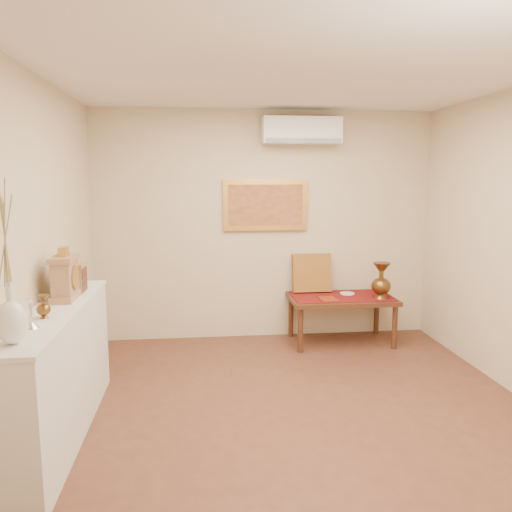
{
  "coord_description": "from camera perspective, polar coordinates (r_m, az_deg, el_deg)",
  "views": [
    {
      "loc": [
        -0.77,
        -3.63,
        1.9
      ],
      "look_at": [
        -0.23,
        1.15,
        1.16
      ],
      "focal_mm": 35.0,
      "sensor_mm": 36.0,
      "label": 1
    }
  ],
  "objects": [
    {
      "name": "ceiling",
      "position": [
        3.79,
        5.82,
        20.88
      ],
      "size": [
        4.5,
        4.5,
        0.0
      ],
      "primitive_type": "plane",
      "rotation": [
        3.14,
        0.0,
        0.0
      ],
      "color": "silver",
      "rests_on": "ground"
    },
    {
      "name": "cushion",
      "position": [
        6.02,
        6.37,
        -1.93
      ],
      "size": [
        0.46,
        0.19,
        0.47
      ],
      "primitive_type": "cube",
      "rotation": [
        -0.21,
        0.0,
        0.0
      ],
      "color": "maroon",
      "rests_on": "table_cloth"
    },
    {
      "name": "ac_unit",
      "position": [
        5.89,
        5.23,
        14.07
      ],
      "size": [
        0.9,
        0.25,
        0.3
      ],
      "color": "white",
      "rests_on": "wall_back"
    },
    {
      "name": "table_cloth",
      "position": [
        5.9,
        9.74,
        -4.57
      ],
      "size": [
        1.14,
        0.59,
        0.01
      ],
      "primitive_type": "cube",
      "color": "maroon",
      "rests_on": "low_table"
    },
    {
      "name": "low_table",
      "position": [
        5.91,
        9.72,
        -5.22
      ],
      "size": [
        1.2,
        0.7,
        0.55
      ],
      "color": "#4E2817",
      "rests_on": "floor"
    },
    {
      "name": "mantel_clock",
      "position": [
        4.12,
        -20.96,
        -2.27
      ],
      "size": [
        0.17,
        0.36,
        0.41
      ],
      "color": "#A97B57",
      "rests_on": "display_ledge"
    },
    {
      "name": "brass_urn_tall",
      "position": [
        5.83,
        14.13,
        -2.32
      ],
      "size": [
        0.22,
        0.22,
        0.5
      ],
      "primitive_type": null,
      "color": "brown",
      "rests_on": "table_cloth"
    },
    {
      "name": "wall_left",
      "position": [
        3.87,
        -24.89,
        -0.26
      ],
      "size": [
        0.02,
        4.5,
        2.7
      ],
      "primitive_type": "cube",
      "color": "beige",
      "rests_on": "ground"
    },
    {
      "name": "display_ledge",
      "position": [
        4.03,
        -21.67,
        -12.36
      ],
      "size": [
        0.37,
        2.02,
        0.98
      ],
      "color": "silver",
      "rests_on": "floor"
    },
    {
      "name": "wooden_chest",
      "position": [
        4.35,
        -19.98,
        -2.34
      ],
      "size": [
        0.16,
        0.21,
        0.24
      ],
      "color": "#A97B57",
      "rests_on": "display_ledge"
    },
    {
      "name": "menu",
      "position": [
        5.7,
        8.22,
        -4.89
      ],
      "size": [
        0.2,
        0.26,
        0.01
      ],
      "primitive_type": "cube",
      "rotation": [
        0.0,
        0.0,
        0.07
      ],
      "color": "maroon",
      "rests_on": "table_cloth"
    },
    {
      "name": "wall_back",
      "position": [
        5.95,
        1.04,
        3.46
      ],
      "size": [
        4.0,
        0.02,
        2.7
      ],
      "primitive_type": "cube",
      "color": "beige",
      "rests_on": "ground"
    },
    {
      "name": "brass_urn_small",
      "position": [
        3.63,
        -23.14,
        -4.97
      ],
      "size": [
        0.09,
        0.09,
        0.21
      ],
      "primitive_type": null,
      "color": "brown",
      "rests_on": "display_ledge"
    },
    {
      "name": "painting",
      "position": [
        5.91,
        1.08,
        5.85
      ],
      "size": [
        1.0,
        0.06,
        0.6
      ],
      "color": "#C38D3E",
      "rests_on": "wall_back"
    },
    {
      "name": "white_vase",
      "position": [
        3.07,
        -26.57,
        -0.88
      ],
      "size": [
        0.17,
        0.17,
        0.91
      ],
      "primitive_type": null,
      "color": "silver",
      "rests_on": "display_ledge"
    },
    {
      "name": "wall_front",
      "position": [
        1.67,
        21.86,
        -11.23
      ],
      "size": [
        4.0,
        0.02,
        2.7
      ],
      "primitive_type": "cube",
      "color": "beige",
      "rests_on": "ground"
    },
    {
      "name": "candlestick",
      "position": [
        3.43,
        -24.38,
        -6.0
      ],
      "size": [
        0.09,
        0.09,
        0.19
      ],
      "primitive_type": null,
      "color": "silver",
      "rests_on": "display_ledge"
    },
    {
      "name": "floor",
      "position": [
        4.17,
        5.21,
        -18.43
      ],
      "size": [
        4.5,
        4.5,
        0.0
      ],
      "primitive_type": "plane",
      "color": "brown",
      "rests_on": "ground"
    },
    {
      "name": "plate",
      "position": [
        6.01,
        10.39,
        -4.24
      ],
      "size": [
        0.17,
        0.17,
        0.01
      ],
      "primitive_type": "cylinder",
      "color": "silver",
      "rests_on": "table_cloth"
    }
  ]
}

